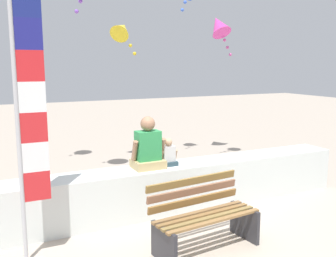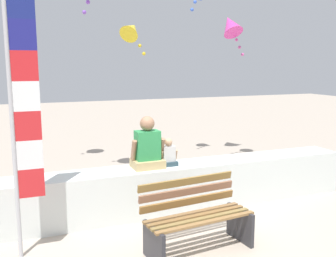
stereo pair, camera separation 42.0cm
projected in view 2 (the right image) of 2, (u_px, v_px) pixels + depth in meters
The scene contains 8 objects.
ground_plane at pixel (199, 228), 5.53m from camera, with size 40.00×40.00×0.00m, color #B0A190.
seawall_ledge at pixel (177, 187), 6.22m from camera, with size 6.17×0.60×0.75m, color silver.
park_bench at pixel (196, 219), 4.86m from camera, with size 1.45×0.74×0.88m.
person_adult at pixel (147, 148), 5.92m from camera, with size 0.53×0.39×0.81m.
person_child at pixel (169, 155), 6.07m from camera, with size 0.29×0.21×0.44m.
flag_banner at pixel (21, 110), 4.45m from camera, with size 0.35×0.05×3.21m.
kite_magenta at pixel (231, 25), 9.50m from camera, with size 0.71×0.72×1.10m.
kite_yellow at pixel (132, 30), 8.70m from camera, with size 0.71×0.72×0.87m.
Camera 2 is at (-2.35, -4.68, 2.35)m, focal length 40.82 mm.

